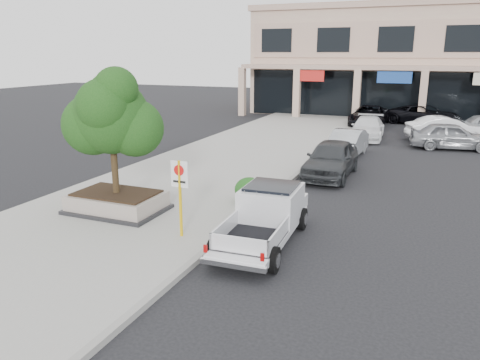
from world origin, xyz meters
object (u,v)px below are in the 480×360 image
at_px(planter_tree, 117,116).
at_px(pickup_truck, 263,219).
at_px(lot_car_b, 446,129).
at_px(curb_car_d, 369,116).
at_px(no_parking_sign, 180,188).
at_px(curb_car_a, 331,159).
at_px(curb_car_b, 346,144).
at_px(planter, 117,202).
at_px(lot_car_a, 452,136).
at_px(lot_car_d, 424,115).
at_px(curb_car_c, 367,128).

relative_size(planter_tree, pickup_truck, 0.80).
height_order(planter_tree, lot_car_b, planter_tree).
bearing_deg(curb_car_d, no_parking_sign, -94.54).
bearing_deg(planter_tree, curb_car_d, 78.23).
distance_m(planter_tree, no_parking_sign, 3.75).
xyz_separation_m(curb_car_a, curb_car_b, (-0.11, 4.47, -0.10)).
bearing_deg(planter_tree, pickup_truck, -6.88).
height_order(planter, curb_car_a, curb_car_a).
height_order(lot_car_a, lot_car_b, lot_car_b).
xyz_separation_m(planter, lot_car_b, (10.55, 19.51, 0.31)).
bearing_deg(lot_car_b, curb_car_d, 27.05).
bearing_deg(pickup_truck, lot_car_d, 79.97).
xyz_separation_m(curb_car_d, lot_car_a, (5.65, -7.43, 0.01)).
bearing_deg(planter, pickup_truck, -5.13).
xyz_separation_m(planter, curb_car_c, (5.85, 18.55, 0.23)).
bearing_deg(lot_car_a, lot_car_d, 1.59).
distance_m(curb_car_a, curb_car_b, 4.47).
bearing_deg(lot_car_d, planter, -179.15).
bearing_deg(lot_car_b, curb_car_b, 123.46).
bearing_deg(curb_car_d, lot_car_a, -52.78).
xyz_separation_m(planter_tree, lot_car_a, (10.69, 16.75, -2.63)).
bearing_deg(planter, lot_car_d, 71.19).
height_order(planter, planter_tree, planter_tree).
bearing_deg(lot_car_a, pickup_truck, 154.14).
xyz_separation_m(planter_tree, curb_car_c, (5.71, 18.40, -2.71)).
xyz_separation_m(planter, lot_car_d, (9.05, 26.58, 0.29)).
distance_m(no_parking_sign, lot_car_a, 19.64).
xyz_separation_m(curb_car_a, lot_car_b, (4.88, 11.45, -0.04)).
bearing_deg(lot_car_b, planter, 130.59).
distance_m(curb_car_c, lot_car_a, 5.24).
distance_m(planter_tree, lot_car_a, 20.05).
distance_m(planter, pickup_truck, 5.52).
bearing_deg(lot_car_d, lot_car_b, -148.40).
relative_size(planter, lot_car_b, 0.68).
height_order(planter_tree, curb_car_b, planter_tree).
bearing_deg(curb_car_b, curb_car_d, 96.01).
distance_m(pickup_truck, curb_car_a, 8.55).
bearing_deg(lot_car_d, pickup_truck, -167.85).
xyz_separation_m(pickup_truck, lot_car_b, (5.06, 20.00, -0.01)).
bearing_deg(pickup_truck, planter_tree, 170.60).
bearing_deg(curb_car_b, lot_car_a, 43.91).
height_order(pickup_truck, lot_car_d, pickup_truck).
relative_size(planter, no_parking_sign, 1.39).
height_order(curb_car_a, lot_car_a, curb_car_a).
bearing_deg(curb_car_c, lot_car_a, -21.46).
height_order(no_parking_sign, curb_car_d, no_parking_sign).
height_order(lot_car_a, lot_car_d, lot_car_a).
relative_size(planter_tree, curb_car_c, 0.82).
height_order(pickup_truck, lot_car_a, pickup_truck).
distance_m(planter, curb_car_c, 19.46).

